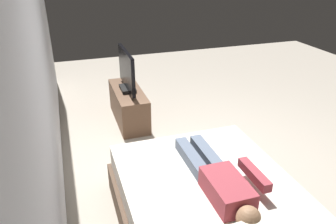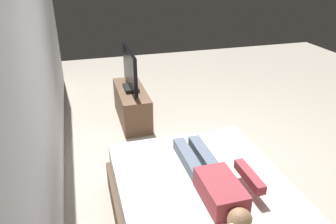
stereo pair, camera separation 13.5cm
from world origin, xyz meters
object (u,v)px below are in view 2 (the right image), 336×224
(bed, at_px, (208,218))
(person, at_px, (216,182))
(remote, at_px, (250,170))
(tv_stand, at_px, (132,105))
(tv, at_px, (130,71))

(bed, distance_m, person, 0.36)
(bed, height_order, remote, remote)
(person, relative_size, tv_stand, 1.15)
(bed, relative_size, person, 1.62)
(bed, bearing_deg, tv_stand, 4.74)
(tv_stand, height_order, tv, tv)
(person, relative_size, tv, 1.43)
(bed, distance_m, remote, 0.57)
(bed, distance_m, tv, 2.58)
(person, bearing_deg, tv, 6.06)
(bed, xyz_separation_m, tv, (2.51, 0.21, 0.52))
(remote, xyz_separation_m, tv, (2.33, 0.67, 0.24))
(person, xyz_separation_m, remote, (0.15, -0.40, -0.07))
(bed, xyz_separation_m, person, (0.03, -0.06, 0.36))
(bed, xyz_separation_m, tv_stand, (2.51, 0.21, -0.01))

